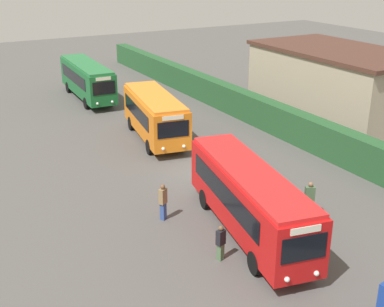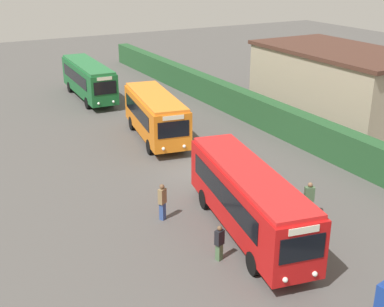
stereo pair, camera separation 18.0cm
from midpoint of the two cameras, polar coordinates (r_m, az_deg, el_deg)
ground_plane at (r=31.10m, az=0.57°, el=-2.12°), size 113.59×113.59×0.00m
bus_green at (r=47.66m, az=-11.72°, el=8.18°), size 10.31×2.73×3.29m
bus_orange at (r=36.18m, az=-4.29°, el=4.39°), size 8.97×3.91×3.26m
bus_red at (r=23.86m, az=6.15°, el=-4.89°), size 10.34×4.16×3.29m
person_left at (r=28.25m, az=6.39°, el=-2.65°), size 0.46×0.44×1.80m
person_center at (r=25.36m, az=-3.45°, el=-5.29°), size 0.42×0.48×1.92m
person_right at (r=26.25m, az=12.76°, el=-4.92°), size 0.44×0.55×1.89m
person_far at (r=22.26m, az=2.98°, el=-9.82°), size 0.36×0.45×1.66m
hedge_row at (r=35.50m, az=12.86°, el=2.26°), size 68.80×1.17×2.20m
depot_building at (r=42.95m, az=15.81°, el=7.57°), size 14.40×7.97×5.47m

